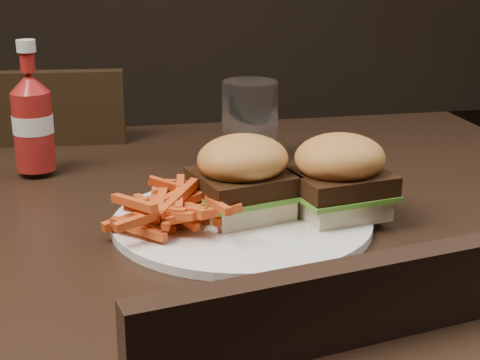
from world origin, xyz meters
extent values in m
cube|color=black|center=(0.00, 0.00, 0.73)|extent=(1.20, 0.80, 0.04)
cube|color=black|center=(-0.16, 0.50, 0.43)|extent=(0.44, 0.44, 0.04)
cylinder|color=white|center=(0.11, -0.08, 0.76)|extent=(0.28, 0.28, 0.01)
cube|color=beige|center=(0.12, -0.08, 0.77)|extent=(0.11, 0.11, 0.02)
cube|color=beige|center=(0.22, -0.09, 0.77)|extent=(0.10, 0.10, 0.02)
cylinder|color=maroon|center=(-0.12, 0.15, 0.81)|extent=(0.07, 0.07, 0.10)
cylinder|color=white|center=(0.17, 0.15, 0.81)|extent=(0.10, 0.10, 0.12)
camera|label=1|loc=(-0.04, -0.82, 1.05)|focal=55.00mm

